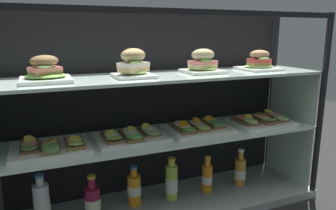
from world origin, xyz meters
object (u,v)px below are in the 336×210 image
Objects in this scene: plated_roll_sandwich_mid_left at (133,65)px; open_sandwich_tray_far_right at (52,146)px; open_sandwich_tray_near_left_corner at (199,127)px; juice_bottle_near_post at (172,182)px; juice_bottle_front_left_end at (93,201)px; juice_bottle_tucked_behind at (42,205)px; juice_bottle_front_right_end at (207,177)px; open_sandwich_tray_left_of_center at (131,135)px; juice_bottle_front_fourth at (240,171)px; open_sandwich_tray_center at (261,120)px; plated_roll_sandwich_near_right_corner at (203,63)px; plated_roll_sandwich_mid_right at (260,63)px; juice_bottle_back_right at (134,189)px; plated_roll_sandwich_far_left at (45,73)px.

plated_roll_sandwich_mid_left is 0.49m from open_sandwich_tray_far_right.
juice_bottle_near_post is (-0.14, 0.03, -0.29)m from open_sandwich_tray_near_left_corner.
juice_bottle_front_left_end is 0.90× the size of juice_bottle_near_post.
juice_bottle_tucked_behind is 0.84m from juice_bottle_front_right_end.
open_sandwich_tray_left_of_center is 1.52× the size of juice_bottle_front_fourth.
open_sandwich_tray_near_left_corner is at bearing -11.15° from juice_bottle_near_post.
juice_bottle_front_right_end is (-0.29, 0.06, -0.30)m from open_sandwich_tray_center.
plated_roll_sandwich_mid_left is 0.94× the size of plated_roll_sandwich_near_right_corner.
juice_bottle_tucked_behind is 1.21× the size of juice_bottle_front_left_end.
juice_bottle_tucked_behind is at bearing 174.10° from plated_roll_sandwich_mid_left.
plated_roll_sandwich_near_right_corner is 0.49m from open_sandwich_tray_left_of_center.
plated_roll_sandwich_mid_right reaches higher than juice_bottle_near_post.
open_sandwich_tray_near_left_corner is at bearing 176.33° from open_sandwich_tray_center.
open_sandwich_tray_center is at bearing -5.74° from juice_bottle_back_right.
plated_roll_sandwich_mid_left is at bearing -96.72° from juice_bottle_back_right.
juice_bottle_near_post is at bearing 0.10° from juice_bottle_tucked_behind.
plated_roll_sandwich_mid_left is 0.85× the size of juice_bottle_front_right_end.
plated_roll_sandwich_mid_left is at bearing -57.12° from open_sandwich_tray_left_of_center.
open_sandwich_tray_left_of_center is at bearing 179.80° from plated_roll_sandwich_mid_right.
plated_roll_sandwich_far_left is 0.96× the size of juice_bottle_back_right.
open_sandwich_tray_far_right is at bearing 179.25° from open_sandwich_tray_center.
juice_bottle_front_left_end is at bearing -173.46° from juice_bottle_back_right.
open_sandwich_tray_near_left_corner is 1.52× the size of juice_bottle_front_fourth.
plated_roll_sandwich_mid_left is at bearing -178.40° from plated_roll_sandwich_mid_right.
juice_bottle_back_right is 0.62m from juice_bottle_front_fourth.
juice_bottle_front_fourth is at bearing 2.08° from open_sandwich_tray_left_of_center.
open_sandwich_tray_far_right is 1.30× the size of juice_bottle_tucked_behind.
open_sandwich_tray_left_of_center is 0.49m from juice_bottle_tucked_behind.
open_sandwich_tray_near_left_corner reaches higher than open_sandwich_tray_far_right.
open_sandwich_tray_far_right reaches higher than juice_bottle_front_left_end.
juice_bottle_near_post is at bearing -5.84° from juice_bottle_back_right.
plated_roll_sandwich_mid_left reaches higher than juice_bottle_front_left_end.
plated_roll_sandwich_mid_left is 0.75m from juice_bottle_front_right_end.
plated_roll_sandwich_mid_left is at bearing -175.69° from plated_roll_sandwich_near_right_corner.
plated_roll_sandwich_mid_right is at bearing -2.96° from juice_bottle_near_post.
juice_bottle_front_fourth is at bearing 0.08° from juice_bottle_tucked_behind.
open_sandwich_tray_left_of_center reaches higher than juice_bottle_tucked_behind.
juice_bottle_back_right is (-0.70, 0.07, -0.30)m from open_sandwich_tray_center.
plated_roll_sandwich_far_left is 0.99m from juice_bottle_front_right_end.
juice_bottle_front_fourth reaches higher than juice_bottle_front_left_end.
open_sandwich_tray_left_of_center is (0.35, 0.01, 0.00)m from open_sandwich_tray_far_right.
plated_roll_sandwich_mid_right reaches higher than juice_bottle_front_fourth.
plated_roll_sandwich_mid_right is at bearing 122.56° from open_sandwich_tray_center.
plated_roll_sandwich_far_left is at bearing -94.75° from open_sandwich_tray_far_right.
open_sandwich_tray_near_left_corner is 1.42× the size of juice_bottle_near_post.
open_sandwich_tray_center is (0.37, -0.02, 0.00)m from open_sandwich_tray_near_left_corner.
open_sandwich_tray_center is (0.35, -0.03, -0.32)m from plated_roll_sandwich_near_right_corner.
juice_bottle_near_post is 0.42m from juice_bottle_front_fourth.
juice_bottle_front_left_end is at bearing 177.60° from open_sandwich_tray_near_left_corner.
open_sandwich_tray_center reaches higher than juice_bottle_tucked_behind.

